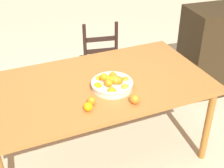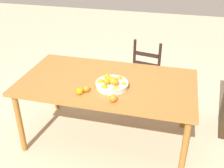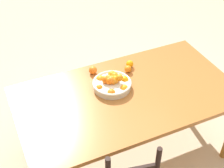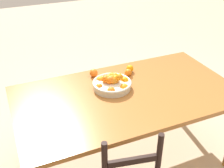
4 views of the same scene
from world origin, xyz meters
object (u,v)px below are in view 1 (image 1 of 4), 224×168
object	(u,v)px
orange_loose_1	(88,107)
orange_loose_2	(92,101)
fruit_bowl	(112,83)
chair_near_window	(99,64)
orange_loose_0	(135,99)
cabinet	(211,51)
dining_table	(97,90)

from	to	relation	value
orange_loose_1	orange_loose_2	size ratio (longest dim) A/B	1.03
fruit_bowl	orange_loose_2	world-z (taller)	fruit_bowl
orange_loose_1	orange_loose_2	distance (m)	0.08
chair_near_window	orange_loose_0	world-z (taller)	chair_near_window
cabinet	fruit_bowl	bearing A→B (deg)	-151.62
dining_table	orange_loose_2	distance (m)	0.32
chair_near_window	fruit_bowl	world-z (taller)	chair_near_window
orange_loose_1	orange_loose_0	bearing A→B (deg)	-7.88
fruit_bowl	orange_loose_1	size ratio (longest dim) A/B	5.06
chair_near_window	fruit_bowl	size ratio (longest dim) A/B	2.92
chair_near_window	fruit_bowl	xyz separation A→B (m)	(-0.26, -0.98, 0.37)
orange_loose_1	orange_loose_2	xyz separation A→B (m)	(0.05, 0.06, -0.00)
orange_loose_2	chair_near_window	bearing A→B (deg)	66.56
orange_loose_0	dining_table	bearing A→B (deg)	112.47
dining_table	cabinet	distance (m)	1.72
orange_loose_0	fruit_bowl	bearing A→B (deg)	106.92
dining_table	orange_loose_0	world-z (taller)	orange_loose_0
orange_loose_2	cabinet	bearing A→B (deg)	24.26
orange_loose_0	chair_near_window	bearing A→B (deg)	81.42
dining_table	orange_loose_2	xyz separation A→B (m)	(-0.14, -0.27, 0.10)
cabinet	dining_table	bearing A→B (deg)	-156.66
orange_loose_0	orange_loose_2	world-z (taller)	orange_loose_0
chair_near_window	orange_loose_1	world-z (taller)	chair_near_window
cabinet	orange_loose_0	distance (m)	1.75
fruit_bowl	orange_loose_1	bearing A→B (deg)	-143.05
dining_table	fruit_bowl	world-z (taller)	fruit_bowl
dining_table	orange_loose_2	world-z (taller)	orange_loose_2
fruit_bowl	dining_table	bearing A→B (deg)	122.14
cabinet	fruit_bowl	xyz separation A→B (m)	(-1.55, -0.66, 0.31)
cabinet	orange_loose_0	world-z (taller)	cabinet
cabinet	orange_loose_0	bearing A→B (deg)	-142.86
fruit_bowl	orange_loose_0	world-z (taller)	fruit_bowl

